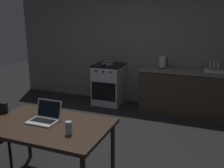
{
  "coord_description": "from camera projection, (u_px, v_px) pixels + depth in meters",
  "views": [
    {
      "loc": [
        1.55,
        -2.91,
        1.91
      ],
      "look_at": [
        0.11,
        0.76,
        0.85
      ],
      "focal_mm": 41.22,
      "sensor_mm": 36.0,
      "label": 1
    }
  ],
  "objects": [
    {
      "name": "back_wall",
      "position": [
        150.0,
        43.0,
        5.46
      ],
      "size": [
        6.4,
        0.1,
        2.67
      ],
      "primitive_type": "cube",
      "color": "slate",
      "rests_on": "ground_plane"
    },
    {
      "name": "drinking_glass",
      "position": [
        69.0,
        128.0,
        2.57
      ],
      "size": [
        0.07,
        0.07,
        0.14
      ],
      "color": "#99B7C6",
      "rests_on": "dining_table"
    },
    {
      "name": "ground_plane",
      "position": [
        85.0,
        154.0,
        3.66
      ],
      "size": [
        12.0,
        12.0,
        0.0
      ],
      "primitive_type": "plane",
      "color": "black"
    },
    {
      "name": "laptop",
      "position": [
        45.0,
        117.0,
        2.91
      ],
      "size": [
        0.32,
        0.28,
        0.22
      ],
      "rotation": [
        0.0,
        0.0,
        0.15
      ],
      "color": "silver",
      "rests_on": "dining_table"
    },
    {
      "name": "dish_rack",
      "position": [
        214.0,
        69.0,
        4.79
      ],
      "size": [
        0.34,
        0.26,
        0.21
      ],
      "color": "silver",
      "rests_on": "kitchen_counter"
    },
    {
      "name": "frying_pan",
      "position": [
        107.0,
        63.0,
        5.52
      ],
      "size": [
        0.26,
        0.43,
        0.05
      ],
      "color": "gray",
      "rests_on": "stove_oven"
    },
    {
      "name": "electric_kettle",
      "position": [
        163.0,
        62.0,
        5.11
      ],
      "size": [
        0.17,
        0.15,
        0.25
      ],
      "color": "black",
      "rests_on": "kitchen_counter"
    },
    {
      "name": "dining_table",
      "position": [
        49.0,
        130.0,
        2.85
      ],
      "size": [
        1.35,
        0.87,
        0.75
      ],
      "color": "#332319",
      "rests_on": "ground_plane"
    },
    {
      "name": "kitchen_counter",
      "position": [
        195.0,
        93.0,
        5.02
      ],
      "size": [
        2.16,
        0.64,
        0.89
      ],
      "color": "#382D23",
      "rests_on": "ground_plane"
    },
    {
      "name": "stove_oven",
      "position": [
        109.0,
        84.0,
        5.66
      ],
      "size": [
        0.6,
        0.62,
        0.89
      ],
      "color": "#B7BABF",
      "rests_on": "ground_plane"
    }
  ]
}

